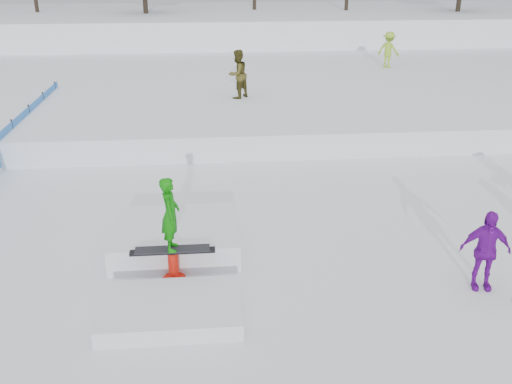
{
  "coord_description": "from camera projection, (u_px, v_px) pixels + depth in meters",
  "views": [
    {
      "loc": [
        -0.52,
        -9.19,
        5.78
      ],
      "look_at": [
        0.5,
        2.0,
        1.1
      ],
      "focal_mm": 40.0,
      "sensor_mm": 36.0,
      "label": 1
    }
  ],
  "objects": [
    {
      "name": "walker_ygreen",
      "position": [
        389.0,
        50.0,
        26.95
      ],
      "size": [
        1.21,
        1.19,
        1.67
      ],
      "primitive_type": "imported",
      "rotation": [
        0.0,
        0.0,
        2.39
      ],
      "color": "#8FBE2C",
      "rests_on": "snow_midrise"
    },
    {
      "name": "ground",
      "position": [
        239.0,
        288.0,
        10.71
      ],
      "size": [
        120.0,
        120.0,
        0.0
      ],
      "primitive_type": "plane",
      "color": "white"
    },
    {
      "name": "snow_berm",
      "position": [
        210.0,
        30.0,
        37.83
      ],
      "size": [
        60.0,
        14.0,
        2.4
      ],
      "primitive_type": "cube",
      "color": "white",
      "rests_on": "ground"
    },
    {
      "name": "jib_rail_feature",
      "position": [
        175.0,
        252.0,
        11.36
      ],
      "size": [
        2.6,
        4.4,
        2.11
      ],
      "color": "white",
      "rests_on": "ground"
    },
    {
      "name": "walker_olive",
      "position": [
        238.0,
        74.0,
        21.14
      ],
      "size": [
        1.09,
        1.09,
        1.78
      ],
      "primitive_type": "imported",
      "rotation": [
        0.0,
        0.0,
        3.9
      ],
      "color": "#413B14",
      "rests_on": "snow_midrise"
    },
    {
      "name": "snow_midrise",
      "position": [
        216.0,
        86.0,
        25.27
      ],
      "size": [
        50.0,
        18.0,
        0.8
      ],
      "primitive_type": "cube",
      "color": "white",
      "rests_on": "ground"
    },
    {
      "name": "spectator_purple",
      "position": [
        485.0,
        250.0,
        10.43
      ],
      "size": [
        0.97,
        0.53,
        1.56
      ],
      "primitive_type": "imported",
      "rotation": [
        0.0,
        0.0,
        -0.17
      ],
      "color": "#740E9E",
      "rests_on": "ground"
    }
  ]
}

